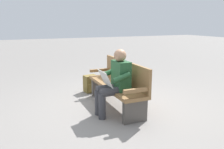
{
  "coord_description": "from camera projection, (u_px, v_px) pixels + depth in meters",
  "views": [
    {
      "loc": [
        -3.86,
        1.79,
        1.63
      ],
      "look_at": [
        -0.17,
        0.15,
        0.7
      ],
      "focal_mm": 36.37,
      "sensor_mm": 36.0,
      "label": 1
    }
  ],
  "objects": [
    {
      "name": "ground_plane",
      "position": [
        115.0,
        106.0,
        4.51
      ],
      "size": [
        40.0,
        40.0,
        0.0
      ],
      "primitive_type": "plane",
      "color": "gray"
    },
    {
      "name": "bench_near",
      "position": [
        119.0,
        84.0,
        4.43
      ],
      "size": [
        1.81,
        0.5,
        0.9
      ],
      "rotation": [
        0.0,
        0.0,
        -0.01
      ],
      "color": "olive",
      "rests_on": "ground"
    },
    {
      "name": "person_seated",
      "position": [
        115.0,
        81.0,
        3.99
      ],
      "size": [
        0.57,
        0.58,
        1.18
      ],
      "rotation": [
        0.0,
        0.0,
        -0.01
      ],
      "color": "#23512D",
      "rests_on": "ground"
    },
    {
      "name": "backpack",
      "position": [
        91.0,
        84.0,
        5.41
      ],
      "size": [
        0.3,
        0.32,
        0.4
      ],
      "rotation": [
        0.0,
        0.0,
        1.72
      ],
      "color": "brown",
      "rests_on": "ground"
    }
  ]
}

